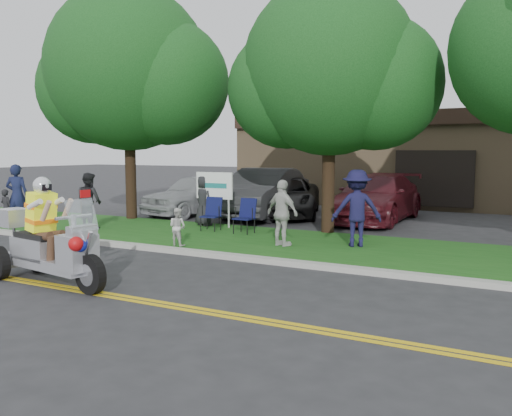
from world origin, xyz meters
The scene contains 23 objects.
ground centered at (0.00, 0.00, 0.00)m, with size 120.00×120.00×0.00m, color #28282B.
centerline_near centered at (0.00, -0.58, 0.01)m, with size 60.00×0.10×0.01m, color gold.
centerline_far centered at (0.00, -0.42, 0.01)m, with size 60.00×0.10×0.01m, color gold.
curb centered at (0.00, 3.05, 0.06)m, with size 60.00×0.25×0.12m, color #A8A89E.
grass_verge centered at (0.00, 5.20, 0.06)m, with size 60.00×4.00×0.10m, color #174E14.
commercial_building centered at (2.00, 18.98, 2.01)m, with size 18.00×8.20×4.00m.
tree_left centered at (-6.44, 7.03, 4.85)m, with size 6.62×5.40×7.78m.
tree_mid centered at (0.55, 7.23, 4.43)m, with size 5.88×4.80×7.05m.
business_sign centered at (-2.90, 6.60, 1.26)m, with size 1.25×0.06×1.75m.
trike_scooter centered at (-2.07, -0.39, 0.68)m, with size 2.97×1.14×1.94m.
lawn_chair_a centered at (-1.45, 5.96, 0.65)m, with size 0.52×0.54×0.97m.
lawn_chair_b centered at (-2.57, 5.96, 0.64)m, with size 0.56×0.58×0.95m.
spectator_adult_left centered at (-8.24, 3.86, 1.05)m, with size 0.69×0.45×1.89m, color #151B3A.
spectator_adult_mid centered at (-5.92, 4.50, 0.93)m, with size 0.80×0.63×1.66m, color black.
spectator_adult_right centered at (0.33, 4.58, 0.91)m, with size 0.94×0.39×1.61m, color #B9BAB4.
spectator_chair_a centered at (1.91, 5.38, 1.03)m, with size 1.19×0.69×1.85m, color #151337.
spectator_chair_b centered at (-3.33, 6.67, 0.88)m, with size 0.75×0.49×1.54m, color black.
child_left centered at (-8.50, 3.66, 0.67)m, with size 0.41×0.27×1.13m, color black.
child_right centered at (-1.92, 3.40, 0.57)m, with size 0.45×0.35×0.93m, color silver.
parked_car_far_left centered at (-5.61, 9.61, 0.77)m, with size 1.81×4.50×1.53m, color #A2A5A9.
parked_car_left centered at (-3.08, 10.13, 0.88)m, with size 1.86×5.32×1.75m, color #2F2F31.
parked_car_mid centered at (-2.50, 10.75, 0.71)m, with size 2.35×5.09×1.41m, color black.
parked_car_right centered at (0.80, 11.00, 0.79)m, with size 2.23×5.47×1.59m, color #491118.
Camera 1 is at (5.87, -7.12, 2.42)m, focal length 38.00 mm.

